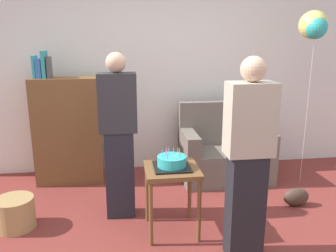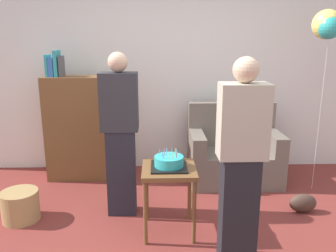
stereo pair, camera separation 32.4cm
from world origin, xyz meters
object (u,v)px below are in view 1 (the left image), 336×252
Objects in this scene: person_blowing_candles at (119,136)px; side_table at (172,178)px; handbag at (296,197)px; bookshelf at (68,129)px; couch at (224,152)px; balloon_bunch at (314,26)px; wicker_basket at (15,213)px; birthday_cake at (172,162)px; person_holding_cake at (248,160)px.

side_table is at bearing -17.09° from person_blowing_candles.
side_table is 1.49m from handbag.
handbag is at bearing -22.58° from bookshelf.
balloon_bunch is at bearing -22.65° from couch.
person_blowing_candles is 2.00m from handbag.
person_blowing_candles is 0.80× the size of balloon_bunch.
bookshelf is at bearing 71.28° from wicker_basket.
birthday_cake is 0.20× the size of person_holding_cake.
couch is at bearing 54.48° from side_table.
couch reaches higher than handbag.
person_blowing_candles is at bearing -168.27° from balloon_bunch.
person_blowing_candles is at bearing 140.44° from birthday_cake.
side_table is at bearing -91.68° from birthday_cake.
balloon_bunch reaches higher than wicker_basket.
handbag is at bearing -120.47° from balloon_bunch.
side_table is at bearing -125.52° from couch.
birthday_cake is 1.14× the size of handbag.
birthday_cake is 2.24m from balloon_bunch.
bookshelf is 2.41m from person_holding_cake.
birthday_cake is 1.57m from wicker_basket.
balloon_bunch reaches higher than person_holding_cake.
handbag is at bearing 20.27° from person_blowing_candles.
couch reaches higher than wicker_basket.
person_holding_cake is 2.21m from wicker_basket.
handbag is (0.86, 0.75, -0.73)m from person_holding_cake.
person_blowing_candles is at bearing -22.45° from person_holding_cake.
birthday_cake is 0.89× the size of wicker_basket.
person_blowing_candles reaches higher than wicker_basket.
handbag is 1.88m from balloon_bunch.
balloon_bunch reaches higher than birthday_cake.
handbag is at bearing 12.64° from birthday_cake.
couch is 3.93× the size of handbag.
balloon_bunch is at bearing -10.37° from bookshelf.
side_table is 1.53m from wicker_basket.
person_holding_cake is 1.36m from handbag.
person_holding_cake reaches higher than bookshelf.
birthday_cake is at bearing -125.52° from couch.
wicker_basket is 2.85m from handbag.
bookshelf is 2.75m from handbag.
bookshelf is 1.73m from side_table.
handbag is at bearing 12.64° from side_table.
couch is 1.06m from handbag.
side_table reaches higher than wicker_basket.
bookshelf is 3.08m from balloon_bunch.
person_holding_cake reaches higher than birthday_cake.
balloon_bunch is (0.31, 0.52, 1.78)m from handbag.
balloon_bunch is (3.16, 0.58, 1.73)m from wicker_basket.
wicker_basket reaches higher than handbag.
balloon_bunch is (2.17, 0.45, 1.05)m from person_blowing_candles.
balloon_bunch is (1.70, 0.83, 1.35)m from side_table.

